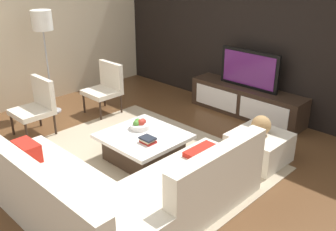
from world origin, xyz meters
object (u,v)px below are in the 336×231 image
Objects in this scene: sectional_couch at (113,191)px; accent_chair_far at (106,85)px; media_console at (246,101)px; book_stack at (148,140)px; floor_lamp at (43,27)px; television at (249,69)px; decorative_ball at (261,125)px; fruit_bowl at (140,125)px; accent_chair_near at (37,104)px; coffee_table at (144,147)px; ottoman at (259,148)px.

sectional_couch is 2.80× the size of accent_chair_far.
book_stack is (0.11, -2.42, 0.17)m from media_console.
book_stack is at bearing 114.38° from sectional_couch.
floor_lamp reaches higher than book_stack.
television is at bearing 92.69° from book_stack.
media_console is 3.33m from sectional_couch.
floor_lamp is at bearing 161.29° from sectional_couch.
television is 1.63m from decorative_ball.
decorative_ball is at bearing 52.47° from book_stack.
television is at bearing 82.71° from fruit_bowl.
accent_chair_far is (-1.85, -1.58, -0.33)m from television.
accent_chair_near is at bearing -123.54° from media_console.
coffee_table is 5.29× the size of book_stack.
fruit_bowl is at bearing 150.99° from book_stack.
media_console reaches higher than ottoman.
sectional_couch is at bearing -103.86° from decorative_ball.
television reaches higher than coffee_table.
coffee_table is at bearing -136.55° from decorative_ball.
fruit_bowl is at bearing 151.15° from coffee_table.
book_stack is at bearing -127.53° from decorative_ball.
media_console is 2.44m from accent_chair_far.
accent_chair_far is (-1.57, 0.62, 0.05)m from fruit_bowl.
decorative_ball reaches higher than ottoman.
sectional_couch is 9.42× the size of decorative_ball.
accent_chair_near is at bearing -123.53° from television.
floor_lamp reaches higher than accent_chair_near.
floor_lamp is 6.80× the size of decorative_ball.
floor_lamp reaches higher than sectional_couch.
media_console is 7.38× the size of fruit_bowl.
sectional_couch reaches higher than media_console.
book_stack is (-0.40, 0.88, 0.15)m from sectional_couch.
sectional_couch is 2.38× the size of coffee_table.
decorative_ball is 1.34× the size of book_stack.
accent_chair_near is at bearing -150.94° from ottoman.
media_console is at bearing 129.56° from ottoman.
television reaches higher than media_console.
fruit_bowl is 1.08× the size of decorative_ball.
floor_lamp is at bearing 144.44° from accent_chair_near.
fruit_bowl is at bearing 29.23° from accent_chair_near.
floor_lamp reaches higher than coffee_table.
accent_chair_near reaches higher than coffee_table.
ottoman is 0.33m from decorative_ball.
sectional_couch is 2.14m from decorative_ball.
decorative_ball is 1.49m from book_stack.
ottoman is at bearing 0.00° from decorative_ball.
coffee_table is 1.46× the size of ottoman.
book_stack is at bearing -29.15° from coffee_table.
media_console is 1.89× the size of television.
media_console is 2.02× the size of coffee_table.
television is 2.38m from coffee_table.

